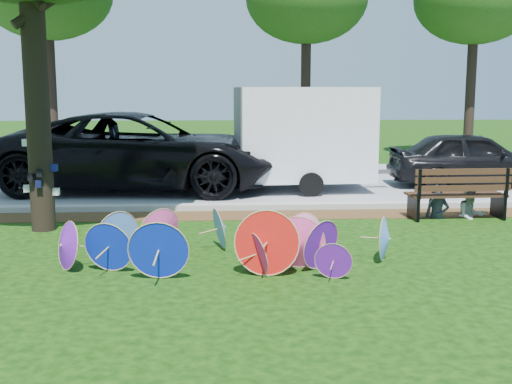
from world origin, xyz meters
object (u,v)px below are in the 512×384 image
black_van (139,152)px  park_bench (456,193)px  cargo_trailer (304,133)px  person_right (472,187)px  dark_pickup (471,159)px  parasol_pile (224,241)px  person_left (438,186)px

black_van → park_bench: bearing=-115.4°
cargo_trailer → person_right: cargo_trailer is taller
black_van → cargo_trailer: bearing=-87.7°
dark_pickup → cargo_trailer: 4.69m
parasol_pile → person_right: person_right is taller
person_right → cargo_trailer: bearing=117.9°
parasol_pile → black_van: size_ratio=0.73×
person_right → parasol_pile: bearing=-156.5°
black_van → cargo_trailer: (4.22, -0.21, 0.47)m
park_bench → black_van: bearing=147.4°
cargo_trailer → person_right: bearing=-55.0°
parasol_pile → park_bench: park_bench is taller
park_bench → parasol_pile: bearing=-146.8°
parasol_pile → black_van: (-2.12, 7.37, 0.62)m
dark_pickup → park_bench: 4.69m
parasol_pile → black_van: black_van is taller
black_van → cargo_trailer: size_ratio=2.16×
cargo_trailer → dark_pickup: bearing=2.0°
cargo_trailer → person_left: 4.48m
park_bench → person_left: bearing=169.8°
black_van → park_bench: size_ratio=3.62×
parasol_pile → park_bench: 5.79m
parasol_pile → park_bench: (4.72, 3.34, 0.14)m
park_bench → person_left: person_left is taller
cargo_trailer → person_right: 4.87m
parasol_pile → person_left: 5.54m
person_right → black_van: bearing=140.8°
black_van → dark_pickup: (8.84, 0.21, -0.27)m
cargo_trailer → person_right: (2.97, -3.77, -0.84)m
cargo_trailer → park_bench: 4.73m
person_left → person_right: (0.70, 0.00, -0.02)m
person_left → person_right: person_left is taller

